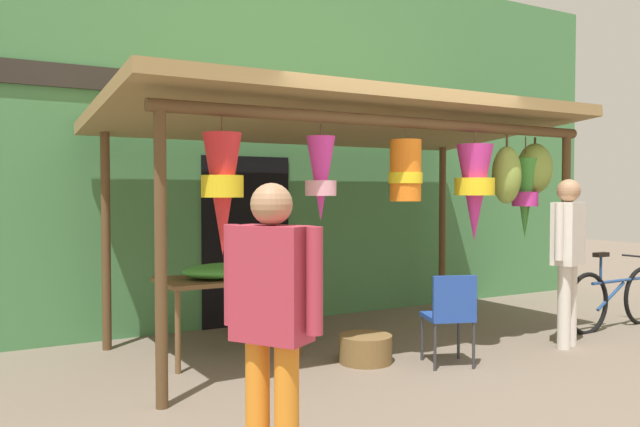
# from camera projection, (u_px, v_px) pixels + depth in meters

# --- Properties ---
(ground_plane) EXTENTS (30.00, 30.00, 0.00)m
(ground_plane) POSITION_uv_depth(u_px,v_px,m) (390.00, 366.00, 5.74)
(ground_plane) COLOR #756656
(shop_facade) EXTENTS (10.72, 0.29, 4.46)m
(shop_facade) POSITION_uv_depth(u_px,v_px,m) (274.00, 139.00, 7.76)
(shop_facade) COLOR #47844C
(shop_facade) RESTS_ON ground_plane
(market_stall_canopy) EXTENTS (4.84, 2.48, 2.49)m
(market_stall_canopy) POSITION_uv_depth(u_px,v_px,m) (364.00, 139.00, 6.32)
(market_stall_canopy) COLOR brown
(market_stall_canopy) RESTS_ON ground_plane
(display_table) EXTENTS (1.30, 0.74, 0.77)m
(display_table) POSITION_uv_depth(u_px,v_px,m) (229.00, 285.00, 6.05)
(display_table) COLOR brown
(display_table) RESTS_ON ground_plane
(flower_heap_on_table) EXTENTS (0.77, 0.54, 0.14)m
(flower_heap_on_table) POSITION_uv_depth(u_px,v_px,m) (225.00, 271.00, 5.95)
(flower_heap_on_table) COLOR green
(flower_heap_on_table) RESTS_ON display_table
(folding_chair) EXTENTS (0.52, 0.52, 0.84)m
(folding_chair) POSITION_uv_depth(u_px,v_px,m) (450.00, 311.00, 5.69)
(folding_chair) COLOR #2347A8
(folding_chair) RESTS_ON ground_plane
(wicker_basket_by_table) EXTENTS (0.49, 0.49, 0.25)m
(wicker_basket_by_table) POSITION_uv_depth(u_px,v_px,m) (366.00, 349.00, 5.85)
(wicker_basket_by_table) COLOR brown
(wicker_basket_by_table) RESTS_ON ground_plane
(parked_bicycle) EXTENTS (1.75, 0.44, 0.92)m
(parked_bicycle) POSITION_uv_depth(u_px,v_px,m) (616.00, 298.00, 7.32)
(parked_bicycle) COLOR black
(parked_bicycle) RESTS_ON ground_plane
(customer_foreground) EXTENTS (0.56, 0.34, 1.71)m
(customer_foreground) POSITION_uv_depth(u_px,v_px,m) (568.00, 248.00, 6.40)
(customer_foreground) COLOR silver
(customer_foreground) RESTS_ON ground_plane
(shopper_by_bananas) EXTENTS (0.40, 0.52, 1.63)m
(shopper_by_bananas) POSITION_uv_depth(u_px,v_px,m) (272.00, 311.00, 3.28)
(shopper_by_bananas) COLOR orange
(shopper_by_bananas) RESTS_ON ground_plane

